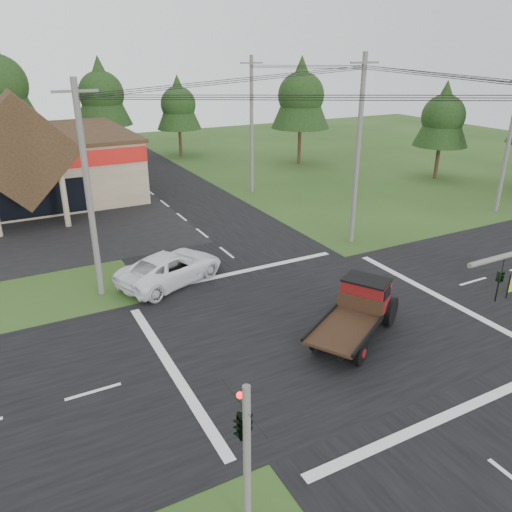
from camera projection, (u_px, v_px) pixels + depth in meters
ground at (320, 326)px, 22.54m from camera, size 120.00×120.00×0.00m
road_ns at (320, 326)px, 22.54m from camera, size 12.00×120.00×0.02m
road_ew at (320, 326)px, 22.54m from camera, size 120.00×12.00×0.02m
traffic_signal_corner at (243, 412)px, 11.97m from camera, size 0.53×2.48×4.40m
utility_pole_nw at (88, 191)px, 23.54m from camera, size 2.00×0.30×10.50m
utility_pole_ne at (358, 151)px, 30.28m from camera, size 2.00×0.30×11.50m
utility_pole_far at (508, 143)px, 36.60m from camera, size 2.00×0.30×10.20m
utility_pole_n at (252, 125)px, 41.76m from camera, size 2.00×0.30×11.20m
tree_row_d at (101, 92)px, 53.99m from camera, size 6.16×6.16×11.11m
tree_row_e at (178, 103)px, 56.34m from camera, size 5.04×5.04×9.09m
tree_side_ne at (301, 93)px, 52.00m from camera, size 6.16×6.16×11.11m
tree_side_e_near at (444, 114)px, 46.19m from camera, size 5.04×5.04×9.09m
antique_flatbed_truck at (355, 314)px, 21.18m from camera, size 6.08×4.80×2.41m
white_pickup at (171, 268)px, 26.57m from camera, size 6.57×4.79×1.66m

